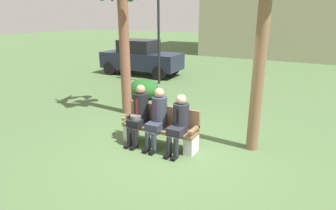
{
  "coord_description": "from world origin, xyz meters",
  "views": [
    {
      "loc": [
        2.66,
        -5.0,
        2.83
      ],
      "look_at": [
        -0.36,
        0.53,
        0.85
      ],
      "focal_mm": 30.81,
      "sensor_mm": 36.0,
      "label": 1
    }
  ],
  "objects": [
    {
      "name": "shrub_near_bench",
      "position": [
        -2.79,
        3.18,
        0.34
      ],
      "size": [
        1.09,
        1.0,
        0.68
      ],
      "primitive_type": "ellipsoid",
      "color": "#205520",
      "rests_on": "ground"
    },
    {
      "name": "park_bench",
      "position": [
        -0.36,
        0.19,
        0.42
      ],
      "size": [
        1.76,
        0.44,
        0.9
      ],
      "color": "brown",
      "rests_on": "ground"
    },
    {
      "name": "seated_man_middle",
      "position": [
        -0.37,
        0.07,
        0.74
      ],
      "size": [
        0.34,
        0.72,
        1.34
      ],
      "color": "#2D3342",
      "rests_on": "ground"
    },
    {
      "name": "parked_car_near",
      "position": [
        -5.25,
        6.7,
        0.84
      ],
      "size": [
        3.96,
        1.84,
        1.68
      ],
      "color": "#1E2338",
      "rests_on": "ground"
    },
    {
      "name": "ground_plane",
      "position": [
        0.0,
        0.0,
        0.0
      ],
      "size": [
        80.0,
        80.0,
        0.0
      ],
      "primitive_type": "plane",
      "color": "#4A663C"
    },
    {
      "name": "street_lamp",
      "position": [
        -3.48,
        5.42,
        2.28
      ],
      "size": [
        0.24,
        0.24,
        3.74
      ],
      "color": "black",
      "rests_on": "ground"
    },
    {
      "name": "seated_man_left",
      "position": [
        -0.85,
        0.06,
        0.75
      ],
      "size": [
        0.34,
        0.72,
        1.35
      ],
      "color": "black",
      "rests_on": "ground"
    },
    {
      "name": "palm_tree_short",
      "position": [
        -2.41,
        1.67,
        3.14
      ],
      "size": [
        1.51,
        1.56,
        4.34
      ],
      "color": "brown",
      "rests_on": "ground"
    },
    {
      "name": "seated_man_right",
      "position": [
        0.16,
        0.06,
        0.71
      ],
      "size": [
        0.34,
        0.72,
        1.26
      ],
      "color": "#23232D",
      "rests_on": "ground"
    }
  ]
}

